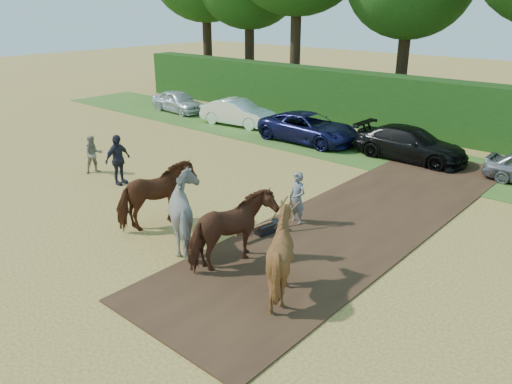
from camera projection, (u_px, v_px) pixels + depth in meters
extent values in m
plane|color=gold|center=(169.00, 287.00, 12.47)|extent=(120.00, 120.00, 0.00)
cube|color=#472D1C|center=(364.00, 217.00, 16.46)|extent=(4.50, 17.00, 0.05)
cube|color=#38601E|center=(413.00, 161.00, 22.30)|extent=(50.00, 5.00, 0.03)
cube|color=#14380F|center=(456.00, 112.00, 24.93)|extent=(46.00, 1.60, 3.00)
imported|color=#C2B798|center=(93.00, 154.00, 20.58)|extent=(0.80, 0.91, 1.57)
imported|color=#242530|center=(118.00, 160.00, 19.20)|extent=(0.61, 1.20, 1.97)
imported|color=#602A18|center=(156.00, 196.00, 15.52)|extent=(1.49, 2.59, 2.06)
imported|color=#B8B1A5|center=(191.00, 212.00, 14.33)|extent=(2.30, 2.06, 2.06)
imported|color=brown|center=(232.00, 231.00, 13.14)|extent=(1.49, 2.59, 2.06)
imported|color=brown|center=(281.00, 254.00, 11.95)|extent=(1.95, 2.12, 2.07)
cube|color=black|center=(269.00, 228.00, 15.31)|extent=(0.48, 0.93, 0.34)
cube|color=brown|center=(254.00, 228.00, 14.90)|extent=(0.32, 1.37, 0.10)
cylinder|color=brown|center=(277.00, 211.00, 15.66)|extent=(0.08, 1.00, 0.72)
cylinder|color=brown|center=(287.00, 215.00, 15.34)|extent=(0.35, 0.97, 0.72)
imported|color=#989790|center=(297.00, 198.00, 15.76)|extent=(0.69, 0.51, 1.72)
imported|color=silver|center=(178.00, 101.00, 31.99)|extent=(4.16, 1.91, 1.38)
imported|color=white|center=(238.00, 113.00, 28.55)|extent=(4.66, 2.12, 1.48)
imported|color=#151642|center=(309.00, 128.00, 25.13)|extent=(5.28, 2.46, 1.47)
imported|color=black|center=(411.00, 144.00, 22.30)|extent=(5.05, 2.06, 1.46)
cylinder|color=#382616|center=(208.00, 52.00, 39.45)|extent=(0.70, 0.70, 5.85)
cylinder|color=#382616|center=(250.00, 58.00, 37.42)|extent=(0.70, 0.70, 5.40)
cylinder|color=#382616|center=(295.00, 56.00, 33.44)|extent=(0.70, 0.70, 6.53)
cylinder|color=#382616|center=(401.00, 73.00, 30.43)|extent=(0.70, 0.70, 5.17)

